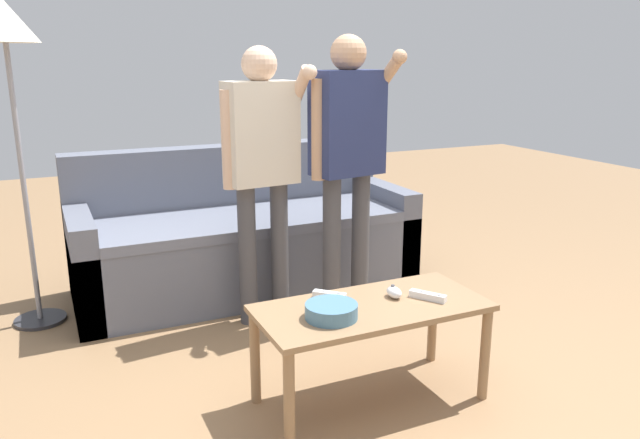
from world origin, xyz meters
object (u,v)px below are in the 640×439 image
coffee_table (371,319)px  game_remote_wand_near (428,296)px  player_center (262,154)px  snack_bowl (331,311)px  floor_lamp (6,46)px  game_remote_nunchuk (394,292)px  player_right (348,144)px  game_remote_wand_far (330,295)px  couch (244,239)px

coffee_table → game_remote_wand_near: 0.27m
coffee_table → player_center: size_ratio=0.65×
snack_bowl → floor_lamp: (-1.08, 1.55, 1.03)m
player_center → game_remote_wand_near: 1.22m
snack_bowl → player_center: player_center is taller
game_remote_nunchuk → floor_lamp: bearing=134.0°
coffee_table → floor_lamp: (-1.29, 1.51, 1.12)m
coffee_table → player_center: 1.16m
player_right → game_remote_wand_far: (-0.48, -0.77, -0.53)m
game_remote_nunchuk → player_right: (0.22, 0.87, 0.52)m
game_remote_wand_far → game_remote_nunchuk: bearing=-22.2°
game_remote_wand_near → snack_bowl: bearing=-179.7°
couch → game_remote_wand_far: bearing=-93.0°
coffee_table → floor_lamp: 2.28m
coffee_table → player_center: player_center is taller
couch → floor_lamp: bearing=-177.2°
floor_lamp → game_remote_wand_near: 2.43m
floor_lamp → player_right: size_ratio=1.11×
game_remote_nunchuk → coffee_table: bearing=-165.8°
snack_bowl → game_remote_wand_far: snack_bowl is taller
couch → player_right: bearing=-58.6°
snack_bowl → game_remote_wand_near: size_ratio=1.38×
game_remote_nunchuk → game_remote_wand_far: game_remote_nunchuk is taller
coffee_table → player_right: 1.14m
floor_lamp → player_center: (1.18, -0.50, -0.56)m
couch → game_remote_wand_far: size_ratio=16.29×
game_remote_nunchuk → game_remote_wand_far: bearing=157.8°
game_remote_wand_near → floor_lamp: bearing=134.8°
game_remote_nunchuk → game_remote_wand_far: 0.28m
floor_lamp → game_remote_nunchuk: bearing=-46.0°
coffee_table → player_right: size_ratio=0.62×
game_remote_nunchuk → game_remote_wand_near: game_remote_nunchuk is taller
game_remote_wand_far → snack_bowl: bearing=-113.6°
player_center → game_remote_wand_far: (-0.01, -0.87, -0.49)m
coffee_table → game_remote_wand_near: size_ratio=6.38×
couch → coffee_table: size_ratio=2.16×
couch → game_remote_wand_far: couch is taller
player_center → snack_bowl: bearing=-95.1°
game_remote_wand_near → game_remote_nunchuk: bearing=147.0°
coffee_table → game_remote_wand_far: size_ratio=7.55×
coffee_table → game_remote_nunchuk: game_remote_nunchuk is taller
game_remote_nunchuk → player_center: 1.11m
game_remote_nunchuk → game_remote_wand_near: 0.14m
coffee_table → snack_bowl: size_ratio=4.62×
game_remote_wand_far → couch: bearing=87.0°
player_right → game_remote_wand_far: bearing=-121.9°
snack_bowl → coffee_table: bearing=12.8°
game_remote_wand_far → player_center: bearing=89.2°
coffee_table → player_right: bearing=69.1°
game_remote_wand_near → game_remote_wand_far: bearing=154.1°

